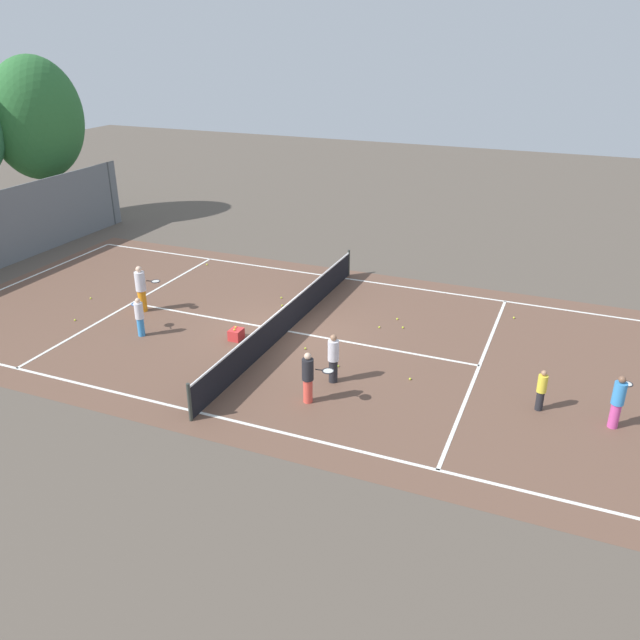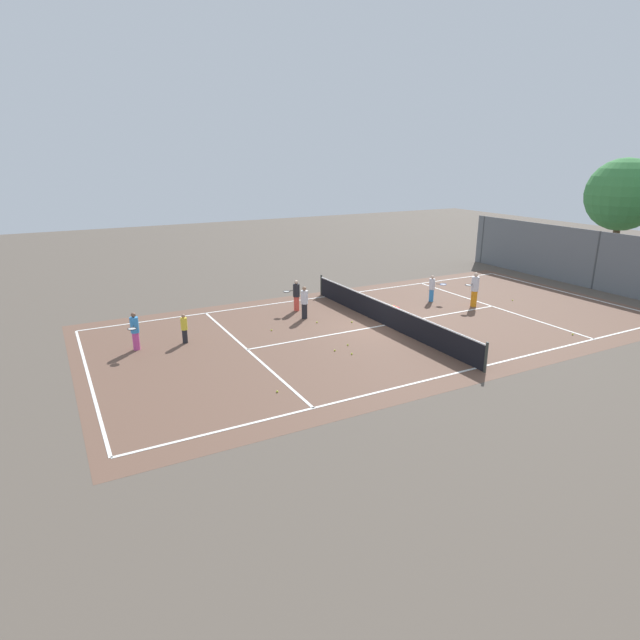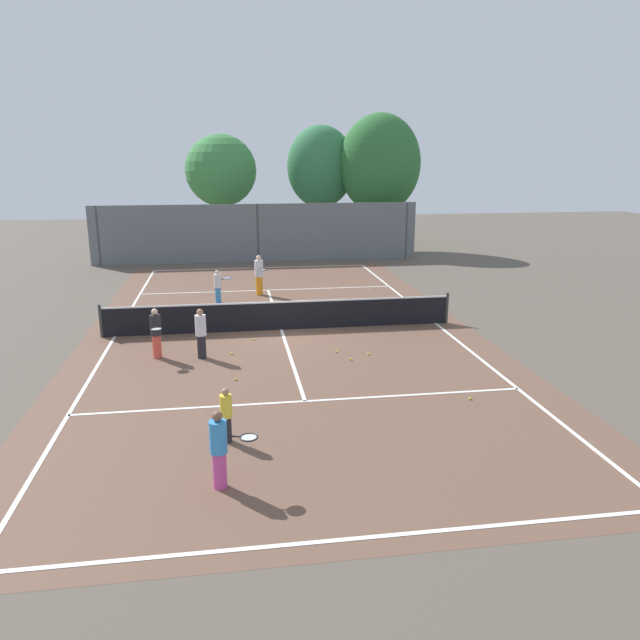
% 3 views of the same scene
% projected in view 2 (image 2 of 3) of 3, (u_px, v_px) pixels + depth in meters
% --- Properties ---
extents(ground_plane, '(80.00, 80.00, 0.00)m').
position_uv_depth(ground_plane, '(385.00, 325.00, 22.77)').
color(ground_plane, brown).
extents(court_surface, '(13.00, 25.00, 0.01)m').
position_uv_depth(court_surface, '(385.00, 325.00, 22.76)').
color(court_surface, brown).
rests_on(court_surface, ground_plane).
extents(tennis_net, '(11.90, 0.10, 1.10)m').
position_uv_depth(tennis_net, '(386.00, 314.00, 22.61)').
color(tennis_net, '#333833').
rests_on(tennis_net, ground_plane).
extents(perimeter_fence, '(18.00, 0.12, 3.20)m').
position_uv_depth(perimeter_fence, '(596.00, 260.00, 28.59)').
color(perimeter_fence, slate).
rests_on(perimeter_fence, ground_plane).
extents(tree_1, '(4.29, 4.29, 7.02)m').
position_uv_depth(tree_1, '(623.00, 195.00, 31.19)').
color(tree_1, brown).
rests_on(tree_1, ground_plane).
extents(player_0, '(0.76, 0.76, 1.34)m').
position_uv_depth(player_0, '(432.00, 288.00, 26.32)').
color(player_0, '#388CD8').
rests_on(player_0, ground_plane).
extents(player_1, '(0.32, 0.32, 1.49)m').
position_uv_depth(player_1, '(304.00, 302.00, 23.51)').
color(player_1, '#232328').
rests_on(player_1, ground_plane).
extents(player_2, '(0.25, 0.25, 1.19)m').
position_uv_depth(player_2, '(184.00, 328.00, 20.44)').
color(player_2, '#232328').
rests_on(player_2, ground_plane).
extents(player_3, '(0.90, 0.53, 1.47)m').
position_uv_depth(player_3, '(135.00, 331.00, 19.67)').
color(player_3, '#D14799').
rests_on(player_3, ground_plane).
extents(player_4, '(0.43, 0.90, 1.49)m').
position_uv_depth(player_4, '(296.00, 295.00, 24.69)').
color(player_4, '#E54C3F').
rests_on(player_4, ground_plane).
extents(player_5, '(0.52, 0.95, 1.70)m').
position_uv_depth(player_5, '(475.00, 289.00, 25.35)').
color(player_5, orange).
rests_on(player_5, ground_plane).
extents(ball_crate, '(0.47, 0.39, 0.43)m').
position_uv_depth(ball_crate, '(393.00, 310.00, 24.31)').
color(ball_crate, red).
rests_on(ball_crate, ground_plane).
extents(tennis_ball_0, '(0.07, 0.07, 0.07)m').
position_uv_depth(tennis_ball_0, '(474.00, 294.00, 27.76)').
color(tennis_ball_0, '#CCE533').
rests_on(tennis_ball_0, ground_plane).
extents(tennis_ball_1, '(0.07, 0.07, 0.07)m').
position_uv_depth(tennis_ball_1, '(317.00, 322.00, 23.08)').
color(tennis_ball_1, '#CCE533').
rests_on(tennis_ball_1, ground_plane).
extents(tennis_ball_2, '(0.07, 0.07, 0.07)m').
position_uv_depth(tennis_ball_2, '(348.00, 345.00, 20.30)').
color(tennis_ball_2, '#CCE533').
rests_on(tennis_ball_2, ground_plane).
extents(tennis_ball_3, '(0.07, 0.07, 0.07)m').
position_uv_depth(tennis_ball_3, '(451.00, 336.00, 21.27)').
color(tennis_ball_3, '#CCE533').
rests_on(tennis_ball_3, ground_plane).
extents(tennis_ball_4, '(0.07, 0.07, 0.07)m').
position_uv_depth(tennis_ball_4, '(513.00, 300.00, 26.62)').
color(tennis_ball_4, '#CCE533').
rests_on(tennis_ball_4, ground_plane).
extents(tennis_ball_5, '(0.07, 0.07, 0.07)m').
position_uv_depth(tennis_ball_5, '(277.00, 392.00, 16.27)').
color(tennis_ball_5, '#CCE533').
rests_on(tennis_ball_5, ground_plane).
extents(tennis_ball_6, '(0.07, 0.07, 0.07)m').
position_uv_depth(tennis_ball_6, '(335.00, 350.00, 19.72)').
color(tennis_ball_6, '#CCE533').
rests_on(tennis_ball_6, ground_plane).
extents(tennis_ball_7, '(0.07, 0.07, 0.07)m').
position_uv_depth(tennis_ball_7, '(352.00, 354.00, 19.38)').
color(tennis_ball_7, '#CCE533').
rests_on(tennis_ball_7, ground_plane).
extents(tennis_ball_8, '(0.07, 0.07, 0.07)m').
position_uv_depth(tennis_ball_8, '(433.00, 333.00, 21.67)').
color(tennis_ball_8, '#CCE533').
rests_on(tennis_ball_8, ground_plane).
extents(tennis_ball_9, '(0.07, 0.07, 0.07)m').
position_uv_depth(tennis_ball_9, '(272.00, 330.00, 22.03)').
color(tennis_ball_9, '#CCE533').
rests_on(tennis_ball_9, ground_plane).
extents(tennis_ball_10, '(0.07, 0.07, 0.07)m').
position_uv_depth(tennis_ball_10, '(352.00, 322.00, 23.11)').
color(tennis_ball_10, '#CCE533').
rests_on(tennis_ball_10, ground_plane).
extents(tennis_ball_11, '(0.07, 0.07, 0.07)m').
position_uv_depth(tennis_ball_11, '(573.00, 334.00, 21.50)').
color(tennis_ball_11, '#CCE533').
rests_on(tennis_ball_11, ground_plane).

